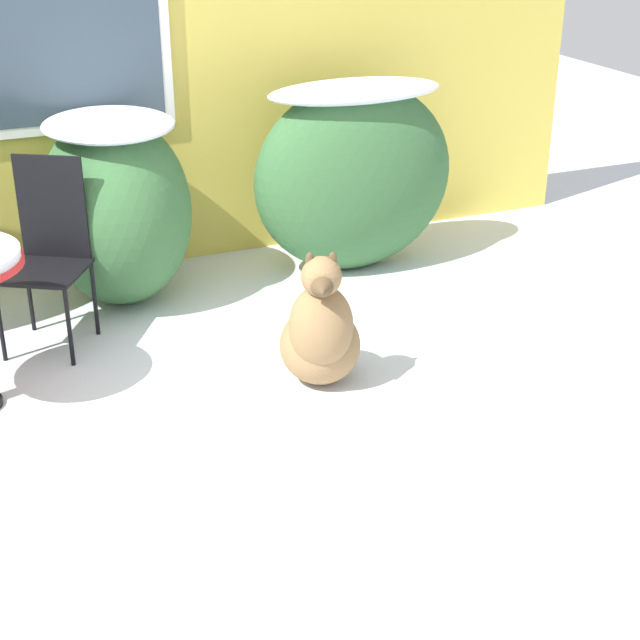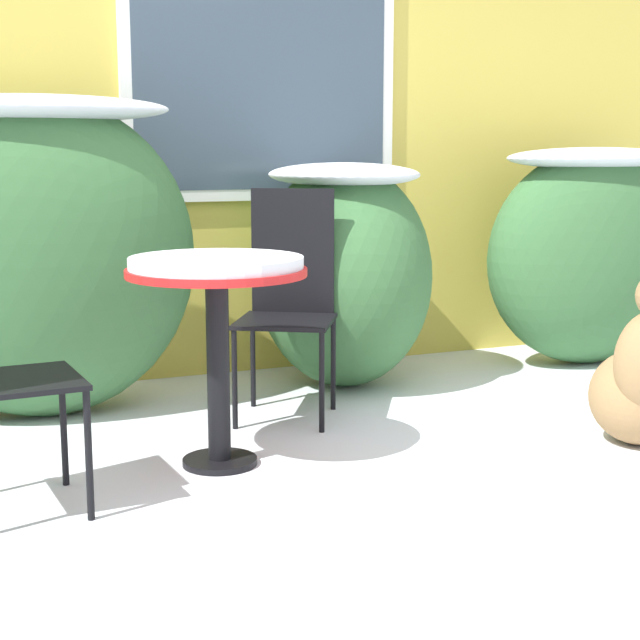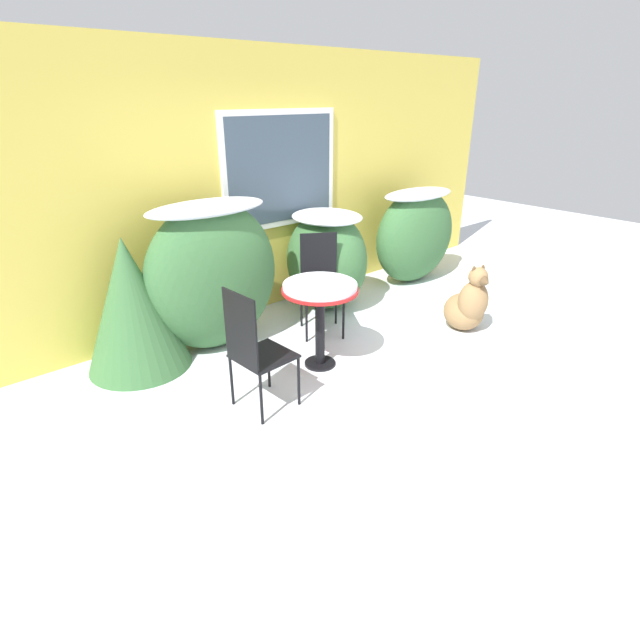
{
  "view_description": "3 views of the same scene",
  "coord_description": "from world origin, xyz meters",
  "views": [
    {
      "loc": [
        -0.46,
        -3.84,
        2.42
      ],
      "look_at": [
        1.29,
        0.25,
        0.34
      ],
      "focal_mm": 55.0,
      "sensor_mm": 36.0,
      "label": 1
    },
    {
      "loc": [
        -1.46,
        -2.82,
        1.2
      ],
      "look_at": [
        0.0,
        0.6,
        0.55
      ],
      "focal_mm": 55.0,
      "sensor_mm": 36.0,
      "label": 2
    },
    {
      "loc": [
        -3.08,
        -2.41,
        2.31
      ],
      "look_at": [
        -0.39,
        0.66,
        0.46
      ],
      "focal_mm": 28.0,
      "sensor_mm": 36.0,
      "label": 3
    }
  ],
  "objects": [
    {
      "name": "house_wall",
      "position": [
        0.02,
        2.2,
        1.4
      ],
      "size": [
        8.0,
        0.1,
        2.78
      ],
      "color": "#DBC14C",
      "rests_on": "ground_plane"
    },
    {
      "name": "shrub_right",
      "position": [
        2.09,
        1.6,
        0.64
      ],
      "size": [
        1.33,
        0.65,
        1.21
      ],
      "color": "#386638",
      "rests_on": "ground_plane"
    },
    {
      "name": "patio_chair_near_table",
      "position": [
        0.12,
        1.25,
        0.55
      ],
      "size": [
        0.57,
        0.57,
        1.03
      ],
      "rotation": [
        0.0,
        0.0,
        -0.55
      ],
      "color": "black",
      "rests_on": "ground_plane"
    },
    {
      "name": "evergreen_bush",
      "position": [
        -1.66,
        1.75,
        0.61
      ],
      "size": [
        0.92,
        0.92,
        1.22
      ],
      "color": "#386638",
      "rests_on": "ground_plane"
    },
    {
      "name": "patio_table",
      "position": [
        -0.39,
        0.66,
        0.68
      ],
      "size": [
        0.68,
        0.68,
        0.81
      ],
      "color": "black",
      "rests_on": "ground_plane"
    },
    {
      "name": "shrub_middle",
      "position": [
        0.59,
        1.67,
        0.6
      ],
      "size": [
        0.87,
        0.98,
        1.14
      ],
      "color": "#386638",
      "rests_on": "ground_plane"
    },
    {
      "name": "shrub_left",
      "position": [
        -0.88,
        1.65,
        0.76
      ],
      "size": [
        1.36,
        0.69,
        1.44
      ],
      "color": "#386638",
      "rests_on": "ground_plane"
    },
    {
      "name": "patio_chair_far_side",
      "position": [
        -1.24,
        0.45,
        0.55
      ],
      "size": [
        0.44,
        0.44,
        1.03
      ],
      "rotation": [
        0.0,
        0.0,
        1.63
      ],
      "color": "black",
      "rests_on": "ground_plane"
    },
    {
      "name": "ground_plane",
      "position": [
        0.0,
        0.0,
        0.0
      ],
      "size": [
        16.0,
        16.0,
        0.0
      ],
      "primitive_type": "plane",
      "color": "silver"
    },
    {
      "name": "dog",
      "position": [
        1.27,
        0.2,
        0.28
      ],
      "size": [
        0.54,
        0.63,
        0.76
      ],
      "rotation": [
        0.0,
        0.0,
        -0.36
      ],
      "color": "#937047",
      "rests_on": "ground_plane"
    }
  ]
}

